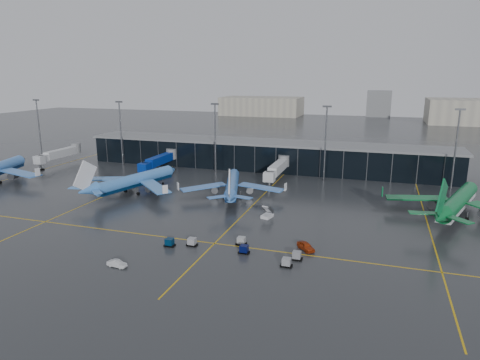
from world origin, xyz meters
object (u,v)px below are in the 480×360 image
(baggage_carts, at_px, (237,249))
(airliner_aer_lingus, at_px, (459,192))
(service_van_red, at_px, (306,246))
(service_van_white, at_px, (117,264))
(airliner_arkefly, at_px, (136,173))
(mobile_airstair, at_px, (267,215))
(airliner_klm_near, at_px, (232,178))

(baggage_carts, bearing_deg, airliner_aer_lingus, 40.20)
(service_van_red, height_order, service_van_white, service_van_red)
(airliner_arkefly, xyz_separation_m, mobile_airstair, (44.59, -10.95, -5.41))
(baggage_carts, height_order, service_van_red, baggage_carts)
(airliner_aer_lingus, bearing_deg, airliner_arkefly, -157.22)
(baggage_carts, relative_size, mobile_airstair, 8.12)
(airliner_klm_near, xyz_separation_m, baggage_carts, (14.49, -39.19, -4.91))
(airliner_aer_lingus, relative_size, baggage_carts, 1.44)
(mobile_airstair, distance_m, service_van_white, 41.70)
(airliner_arkefly, xyz_separation_m, airliner_aer_lingus, (90.60, 5.13, 0.27))
(service_van_white, bearing_deg, airliner_aer_lingus, -45.46)
(baggage_carts, distance_m, service_van_red, 14.42)
(baggage_carts, bearing_deg, service_van_red, 22.84)
(airliner_aer_lingus, xyz_separation_m, service_van_red, (-33.15, -33.65, -5.63))
(airliner_klm_near, distance_m, baggage_carts, 42.08)
(airliner_arkefly, xyz_separation_m, airliner_klm_near, (29.67, 5.08, -0.51))
(airliner_klm_near, height_order, service_van_red, airliner_klm_near)
(airliner_klm_near, bearing_deg, airliner_aer_lingus, -16.71)
(mobile_airstair, bearing_deg, airliner_arkefly, 178.30)
(airliner_arkefly, height_order, baggage_carts, airliner_arkefly)
(airliner_arkefly, distance_m, mobile_airstair, 46.23)
(baggage_carts, bearing_deg, mobile_airstair, 88.95)
(airliner_arkefly, distance_m, airliner_klm_near, 30.10)
(baggage_carts, bearing_deg, service_van_white, -145.06)
(airliner_arkefly, xyz_separation_m, service_van_white, (24.79, -47.65, -5.53))
(airliner_klm_near, distance_m, mobile_airstair, 22.44)
(service_van_white, bearing_deg, baggage_carts, -49.25)
(airliner_aer_lingus, xyz_separation_m, mobile_airstair, (-46.01, -16.08, -5.69))
(airliner_klm_near, distance_m, service_van_red, 43.86)
(airliner_aer_lingus, bearing_deg, service_van_white, -121.73)
(airliner_arkefly, bearing_deg, baggage_carts, -22.72)
(service_van_white, bearing_deg, service_van_red, -53.83)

